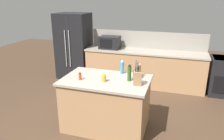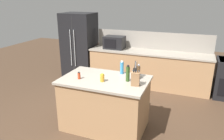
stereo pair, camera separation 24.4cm
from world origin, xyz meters
TOP-DOWN VIEW (x-y plane):
  - ground_plane at (0.00, 0.00)m, footprint 14.00×14.00m
  - back_counter_run at (0.30, 2.20)m, footprint 3.13×0.66m
  - wall_backsplash at (0.30, 2.52)m, footprint 3.09×0.03m
  - kitchen_island at (0.00, 0.00)m, footprint 1.50×0.95m
  - refrigerator at (-1.75, 2.25)m, footprint 0.90×0.75m
  - microwave at (-0.65, 2.20)m, footprint 0.53×0.39m
  - knife_block at (0.57, -0.09)m, footprint 0.14×0.12m
  - utensil_crock at (0.50, 0.19)m, footprint 0.12×0.12m
  - soy_sauce_bottle at (0.48, 0.37)m, footprint 0.06×0.06m
  - spice_jar_paprika at (-0.41, -0.16)m, footprint 0.05×0.05m
  - pepper_grinder at (0.52, 0.30)m, footprint 0.06×0.06m
  - honey_jar at (0.01, -0.12)m, footprint 0.07×0.07m
  - olive_oil_bottle at (0.40, 0.04)m, footprint 0.06×0.06m
  - dish_soap_bottle at (0.19, 0.36)m, footprint 0.06×0.06m

SIDE VIEW (x-z plane):
  - ground_plane at x=0.00m, z-range 0.00..0.00m
  - back_counter_run at x=0.30m, z-range 0.00..0.94m
  - kitchen_island at x=0.00m, z-range 0.00..0.94m
  - refrigerator at x=-1.75m, z-range 0.00..1.85m
  - spice_jar_paprika at x=-0.41m, z-range 0.94..1.06m
  - honey_jar at x=0.01m, z-range 0.94..1.07m
  - utensil_crock at x=0.50m, z-range 0.86..1.18m
  - soy_sauce_bottle at x=0.48m, z-range 0.93..1.12m
  - pepper_grinder at x=0.52m, z-range 0.93..1.17m
  - knife_block at x=0.57m, z-range 0.91..1.20m
  - dish_soap_bottle at x=0.19m, z-range 0.93..1.18m
  - olive_oil_bottle at x=0.40m, z-range 0.93..1.21m
  - microwave at x=-0.65m, z-range 0.94..1.28m
  - wall_backsplash at x=0.30m, z-range 0.94..1.40m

